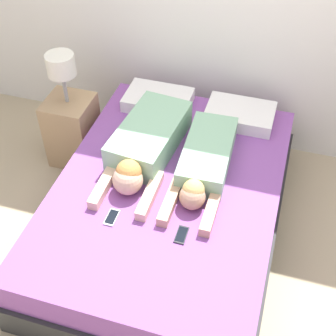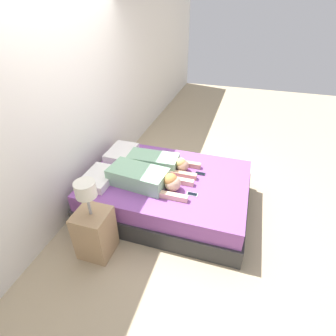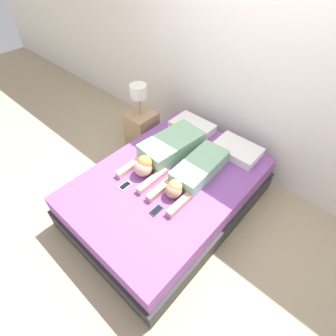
# 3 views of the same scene
# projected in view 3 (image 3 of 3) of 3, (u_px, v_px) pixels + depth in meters

# --- Properties ---
(ground_plane) EXTENTS (12.00, 12.00, 0.00)m
(ground_plane) POSITION_uv_depth(u_px,v_px,m) (168.00, 205.00, 3.16)
(ground_plane) COLOR tan
(wall_back) EXTENTS (12.00, 0.06, 2.60)m
(wall_back) POSITION_uv_depth(u_px,v_px,m) (243.00, 67.00, 2.87)
(wall_back) COLOR white
(wall_back) RESTS_ON ground_plane
(bed) EXTENTS (1.54, 2.14, 0.50)m
(bed) POSITION_uv_depth(u_px,v_px,m) (168.00, 193.00, 2.99)
(bed) COLOR #2D2D2D
(bed) RESTS_ON ground_plane
(pillow_head_left) EXTENTS (0.52, 0.36, 0.10)m
(pillow_head_left) POSITION_uv_depth(u_px,v_px,m) (192.00, 127.00, 3.36)
(pillow_head_left) COLOR white
(pillow_head_left) RESTS_ON bed
(pillow_head_right) EXTENTS (0.52, 0.36, 0.10)m
(pillow_head_right) POSITION_uv_depth(u_px,v_px,m) (237.00, 150.00, 3.05)
(pillow_head_right) COLOR white
(pillow_head_right) RESTS_ON bed
(person_left) EXTENTS (0.45, 1.07, 0.23)m
(person_left) POSITION_uv_depth(u_px,v_px,m) (166.00, 151.00, 2.96)
(person_left) COLOR #8CBF99
(person_left) RESTS_ON bed
(person_right) EXTENTS (0.34, 1.00, 0.20)m
(person_right) POSITION_uv_depth(u_px,v_px,m) (194.00, 173.00, 2.74)
(person_right) COLOR #8CBF99
(person_right) RESTS_ON bed
(cell_phone_left) EXTENTS (0.07, 0.14, 0.01)m
(cell_phone_left) POSITION_uv_depth(u_px,v_px,m) (125.00, 186.00, 2.72)
(cell_phone_left) COLOR silver
(cell_phone_left) RESTS_ON bed
(cell_phone_right) EXTENTS (0.07, 0.14, 0.01)m
(cell_phone_right) POSITION_uv_depth(u_px,v_px,m) (156.00, 210.00, 2.50)
(cell_phone_right) COLOR #2D2D33
(cell_phone_right) RESTS_ON bed
(nightstand) EXTENTS (0.36, 0.36, 1.00)m
(nightstand) POSITION_uv_depth(u_px,v_px,m) (142.00, 128.00, 3.66)
(nightstand) COLOR tan
(nightstand) RESTS_ON ground_plane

